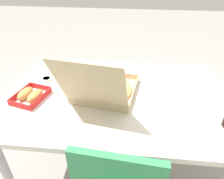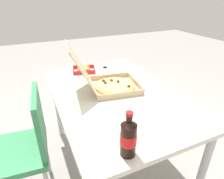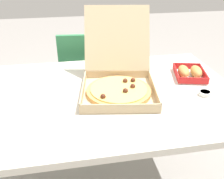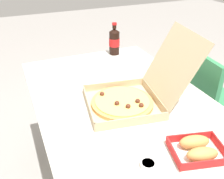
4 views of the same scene
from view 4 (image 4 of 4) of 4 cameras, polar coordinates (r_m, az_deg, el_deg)
dining_table at (r=1.34m, az=2.10°, el=-4.62°), size 1.29×0.85×0.70m
chair at (r=1.79m, az=21.17°, el=-2.88°), size 0.43×0.43×0.83m
pizza_box_open at (r=1.23m, az=4.32°, el=-1.45°), size 0.41×0.54×0.35m
bread_side_box at (r=1.02m, az=18.78°, el=-12.58°), size 0.19×0.22×0.06m
cola_bottle at (r=1.80m, az=0.53°, el=10.83°), size 0.07×0.07×0.22m
paper_menu at (r=1.63m, az=0.36°, el=5.17°), size 0.23×0.18×0.00m
dipping_sauce_cup at (r=0.94m, az=8.12°, el=-16.39°), size 0.06×0.06×0.02m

